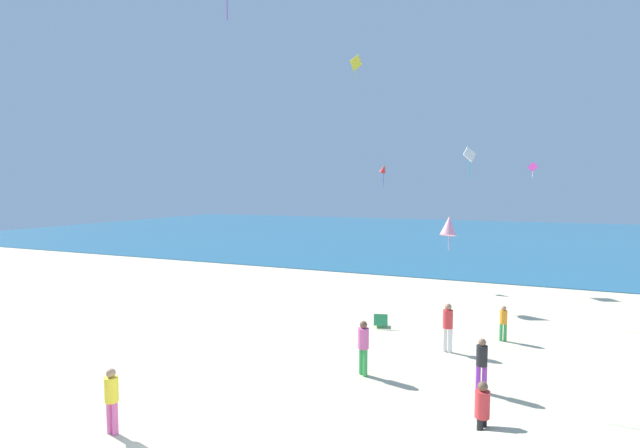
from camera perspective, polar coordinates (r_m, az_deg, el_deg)
ground_plane at (r=19.64m, az=2.44°, el=-13.07°), size 120.00×120.00×0.00m
ocean_water at (r=61.17m, az=16.71°, el=-1.37°), size 120.00×60.00×0.05m
beach_chair_far_right at (r=20.34m, az=7.41°, el=-11.73°), size 0.72×0.77×0.60m
person_0 at (r=12.85m, az=-24.09°, el=-18.65°), size 0.32×0.32×1.60m
person_1 at (r=15.17m, az=5.31°, el=-14.38°), size 0.48×0.48×1.74m
person_2 at (r=14.73m, az=19.14°, el=-15.56°), size 0.38×0.38×1.58m
person_3 at (r=11.69m, az=19.18°, el=-20.83°), size 0.42×0.42×1.62m
person_4 at (r=19.66m, az=21.48°, el=-10.94°), size 0.32×0.32×1.38m
person_5 at (r=17.72m, az=15.33°, el=-11.70°), size 0.41×0.41×1.77m
kite_yellow at (r=34.87m, az=4.41°, el=19.00°), size 0.57×1.03×1.59m
kite_pink at (r=24.14m, az=15.44°, el=-0.19°), size 0.97×1.11×1.80m
kite_red at (r=30.01m, az=7.76°, el=6.69°), size 0.69×0.61×1.40m
kite_white at (r=23.97m, az=17.79°, el=8.00°), size 0.55×0.63×1.58m
kite_magenta at (r=31.04m, az=24.54°, el=6.32°), size 0.61×0.23×0.95m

